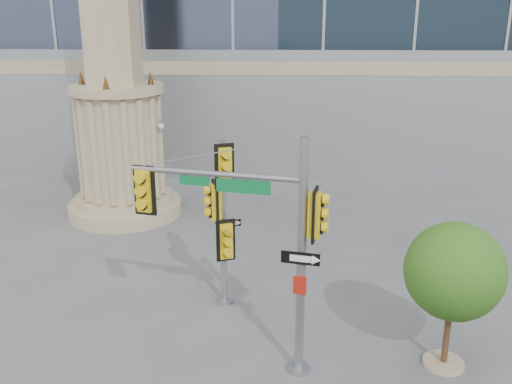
{
  "coord_description": "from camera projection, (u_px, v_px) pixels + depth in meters",
  "views": [
    {
      "loc": [
        -0.05,
        -12.13,
        7.91
      ],
      "look_at": [
        -0.55,
        2.0,
        3.26
      ],
      "focal_mm": 40.0,
      "sensor_mm": 36.0,
      "label": 1
    }
  ],
  "objects": [
    {
      "name": "ground",
      "position": [
        276.0,
        344.0,
        13.98
      ],
      "size": [
        120.0,
        120.0,
        0.0
      ],
      "primitive_type": "plane",
      "color": "#545456",
      "rests_on": "ground"
    },
    {
      "name": "secondary_signal_pole",
      "position": [
        222.0,
        212.0,
        14.97
      ],
      "size": [
        0.88,
        0.63,
        4.66
      ],
      "rotation": [
        0.0,
        0.0,
        0.37
      ],
      "color": "slate",
      "rests_on": "ground"
    },
    {
      "name": "street_tree",
      "position": [
        456.0,
        275.0,
        12.46
      ],
      "size": [
        2.23,
        2.18,
        3.48
      ],
      "color": "#9B8769",
      "rests_on": "ground"
    },
    {
      "name": "monument",
      "position": [
        115.0,
        73.0,
        21.01
      ],
      "size": [
        4.4,
        4.4,
        16.6
      ],
      "color": "#9B8769",
      "rests_on": "ground"
    },
    {
      "name": "main_signal_pole",
      "position": [
        257.0,
        229.0,
        12.14
      ],
      "size": [
        4.15,
        1.26,
        5.43
      ],
      "rotation": [
        0.0,
        0.0,
        -0.22
      ],
      "color": "slate",
      "rests_on": "ground"
    }
  ]
}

